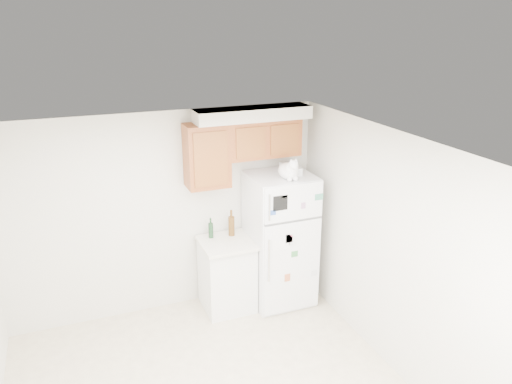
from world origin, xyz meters
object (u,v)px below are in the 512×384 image
refrigerator (280,239)px  cat (290,170)px  storage_box_back (288,166)px  bottle_amber (231,223)px  bottle_green (211,228)px  storage_box_front (295,172)px  base_counter (227,274)px

refrigerator → cat: cat is taller
storage_box_back → bottle_amber: size_ratio=0.54×
refrigerator → storage_box_back: (0.16, 0.16, 0.90)m
storage_box_back → bottle_green: storage_box_back is taller
cat → storage_box_front: 0.18m
refrigerator → base_counter: (-0.69, 0.07, -0.39)m
cat → storage_box_back: size_ratio=2.24×
base_counter → storage_box_front: storage_box_front is taller
bottle_green → storage_box_back: bearing=-4.3°
base_counter → bottle_green: (-0.14, 0.16, 0.59)m
base_counter → bottle_amber: size_ratio=2.73×
storage_box_back → bottle_green: (-1.00, 0.07, -0.70)m
refrigerator → bottle_green: size_ratio=6.57×
bottle_amber → refrigerator: bearing=-19.7°
base_counter → storage_box_back: bearing=5.9°
storage_box_back → storage_box_front: storage_box_back is taller
storage_box_back → storage_box_front: (-0.01, -0.22, -0.01)m
storage_box_front → bottle_amber: (-0.73, 0.27, -0.66)m
storage_box_back → storage_box_front: 0.22m
cat → bottle_green: 1.22m
storage_box_back → refrigerator: bearing=-133.1°
storage_box_front → bottle_green: 1.24m
storage_box_back → bottle_amber: storage_box_back is taller
refrigerator → base_counter: bearing=173.9°
refrigerator → cat: size_ratio=4.21×
cat → storage_box_back: cat is taller
refrigerator → storage_box_back: storage_box_back is taller
refrigerator → bottle_green: (-0.83, 0.24, 0.20)m
cat → storage_box_back: 0.36m
base_counter → storage_box_back: size_ratio=5.11×
bottle_amber → storage_box_front: bearing=-20.1°
storage_box_back → storage_box_front: bearing=-90.9°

